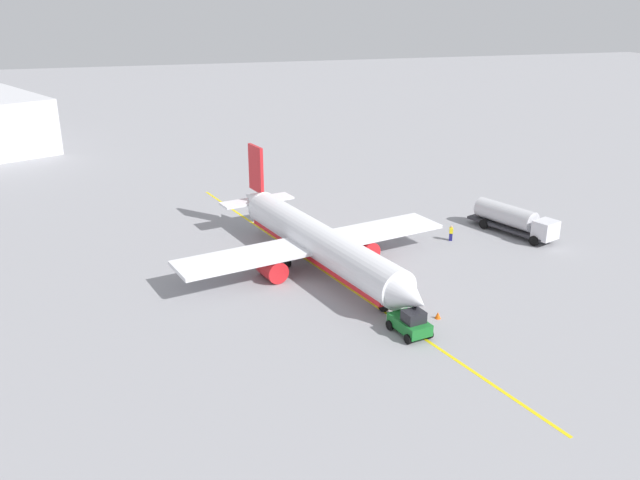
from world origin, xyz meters
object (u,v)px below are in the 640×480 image
at_px(refueling_worker, 451,233).
at_px(fuel_tanker, 513,219).
at_px(pushback_tug, 410,323).
at_px(airplane, 317,242).
at_px(safety_cone_nose, 438,315).

bearing_deg(refueling_worker, fuel_tanker, 90.88).
bearing_deg(fuel_tanker, pushback_tug, -47.38).
relative_size(airplane, refueling_worker, 19.62).
bearing_deg(pushback_tug, fuel_tanker, 132.62).
bearing_deg(pushback_tug, airplane, -167.78).
relative_size(airplane, pushback_tug, 8.54).
xyz_separation_m(refueling_worker, safety_cone_nose, (16.70, -9.42, -0.53)).
xyz_separation_m(airplane, safety_cone_nose, (13.49, 6.66, -2.31)).
xyz_separation_m(fuel_tanker, safety_cone_nose, (16.82, -17.04, -1.44)).
bearing_deg(safety_cone_nose, refueling_worker, 150.58).
distance_m(fuel_tanker, pushback_tug, 27.68).
height_order(airplane, safety_cone_nose, airplane).
relative_size(refueling_worker, safety_cone_nose, 2.98).
xyz_separation_m(airplane, refueling_worker, (-3.21, 16.08, -1.77)).
bearing_deg(refueling_worker, safety_cone_nose, -29.42).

